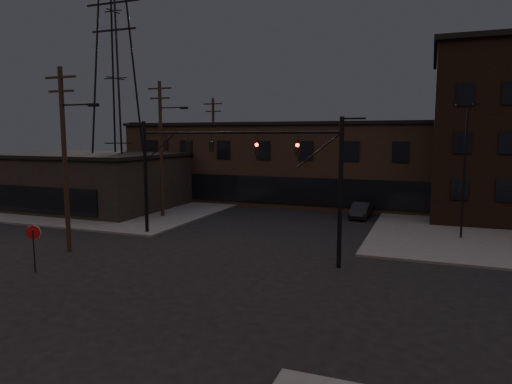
# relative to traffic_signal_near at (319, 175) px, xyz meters

# --- Properties ---
(ground) EXTENTS (140.00, 140.00, 0.00)m
(ground) POSITION_rel_traffic_signal_near_xyz_m (-5.36, -4.50, -4.93)
(ground) COLOR black
(ground) RESTS_ON ground
(sidewalk_nw) EXTENTS (30.00, 30.00, 0.15)m
(sidewalk_nw) POSITION_rel_traffic_signal_near_xyz_m (-27.36, 17.50, -4.86)
(sidewalk_nw) COLOR #474744
(sidewalk_nw) RESTS_ON ground
(building_row) EXTENTS (40.00, 12.00, 8.00)m
(building_row) POSITION_rel_traffic_signal_near_xyz_m (-5.36, 23.50, -0.93)
(building_row) COLOR #4A3627
(building_row) RESTS_ON ground
(building_left) EXTENTS (16.00, 12.00, 5.00)m
(building_left) POSITION_rel_traffic_signal_near_xyz_m (-25.36, 11.50, -2.43)
(building_left) COLOR black
(building_left) RESTS_ON ground
(traffic_signal_near) EXTENTS (7.12, 0.24, 8.00)m
(traffic_signal_near) POSITION_rel_traffic_signal_near_xyz_m (0.00, 0.00, 0.00)
(traffic_signal_near) COLOR black
(traffic_signal_near) RESTS_ON ground
(traffic_signal_far) EXTENTS (7.12, 0.24, 8.00)m
(traffic_signal_far) POSITION_rel_traffic_signal_near_xyz_m (-12.07, 3.50, 0.08)
(traffic_signal_far) COLOR black
(traffic_signal_far) RESTS_ON ground
(stop_sign) EXTENTS (0.72, 0.33, 2.48)m
(stop_sign) POSITION_rel_traffic_signal_near_xyz_m (-13.36, -6.49, -3.09)
(stop_sign) COLOR black
(stop_sign) RESTS_ON ground
(utility_pole_near) EXTENTS (3.70, 0.28, 11.00)m
(utility_pole_near) POSITION_rel_traffic_signal_near_xyz_m (-14.79, -2.50, 0.94)
(utility_pole_near) COLOR black
(utility_pole_near) RESTS_ON ground
(utility_pole_mid) EXTENTS (3.70, 0.28, 11.50)m
(utility_pole_mid) POSITION_rel_traffic_signal_near_xyz_m (-15.79, 9.50, 1.19)
(utility_pole_mid) COLOR black
(utility_pole_mid) RESTS_ON ground
(utility_pole_far) EXTENTS (2.20, 0.28, 11.00)m
(utility_pole_far) POSITION_rel_traffic_signal_near_xyz_m (-16.86, 21.50, 0.85)
(utility_pole_far) COLOR black
(utility_pole_far) RESTS_ON ground
(transmission_tower) EXTENTS (7.00, 7.00, 25.00)m
(transmission_tower) POSITION_rel_traffic_signal_near_xyz_m (-23.36, 13.50, 7.57)
(transmission_tower) COLOR black
(transmission_tower) RESTS_ON ground
(lot_light_a) EXTENTS (1.50, 0.28, 9.14)m
(lot_light_a) POSITION_rel_traffic_signal_near_xyz_m (7.64, 9.50, 0.58)
(lot_light_a) COLOR black
(lot_light_a) RESTS_ON ground
(parked_car_lot_a) EXTENTS (4.38, 2.43, 1.41)m
(parked_car_lot_a) POSITION_rel_traffic_signal_near_xyz_m (8.97, 18.02, -4.08)
(parked_car_lot_a) COLOR black
(parked_car_lot_a) RESTS_ON sidewalk_ne
(parked_car_lot_b) EXTENTS (5.23, 2.57, 1.46)m
(parked_car_lot_b) POSITION_rel_traffic_signal_near_xyz_m (11.14, 15.87, -4.05)
(parked_car_lot_b) COLOR silver
(parked_car_lot_b) RESTS_ON sidewalk_ne
(car_crossing) EXTENTS (1.59, 4.13, 1.34)m
(car_crossing) POSITION_rel_traffic_signal_near_xyz_m (0.14, 15.33, -4.26)
(car_crossing) COLOR black
(car_crossing) RESTS_ON ground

